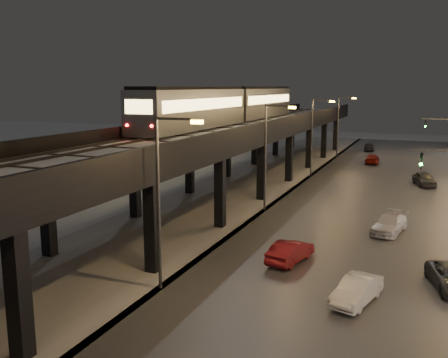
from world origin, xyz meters
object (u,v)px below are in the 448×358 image
(car_far_white, at_px, (369,147))
(car_onc_silver, at_px, (357,291))
(car_onc_white, at_px, (389,225))
(car_mid_dark, at_px, (372,159))
(car_near_white, at_px, (290,252))
(subway_train, at_px, (232,104))
(car_onc_red, at_px, (424,180))

(car_far_white, relative_size, car_onc_silver, 1.03)
(car_onc_white, bearing_deg, car_far_white, 108.89)
(car_mid_dark, bearing_deg, car_near_white, 86.98)
(car_near_white, height_order, car_onc_silver, car_near_white)
(subway_train, xyz_separation_m, car_mid_dark, (13.52, 18.58, -7.91))
(subway_train, relative_size, car_onc_red, 9.07)
(car_near_white, xyz_separation_m, car_onc_white, (5.05, 8.68, -0.01))
(subway_train, xyz_separation_m, car_onc_red, (20.30, 4.43, -7.80))
(car_onc_white, bearing_deg, car_onc_silver, -81.54)
(car_mid_dark, relative_size, car_onc_red, 1.00)
(subway_train, distance_m, car_far_white, 35.57)
(car_near_white, distance_m, car_onc_red, 29.16)
(car_onc_silver, bearing_deg, car_onc_white, 102.16)
(car_onc_white, bearing_deg, car_onc_red, 94.81)
(car_far_white, relative_size, car_onc_red, 0.92)
(car_far_white, xyz_separation_m, car_onc_white, (6.55, -47.84, -0.02))
(subway_train, bearing_deg, car_onc_red, 12.31)
(car_near_white, distance_m, car_far_white, 56.54)
(subway_train, distance_m, car_onc_silver, 34.14)
(subway_train, relative_size, car_onc_silver, 10.07)
(subway_train, distance_m, car_onc_white, 24.91)
(car_near_white, bearing_deg, car_onc_silver, 147.23)
(subway_train, relative_size, car_near_white, 9.67)
(car_mid_dark, distance_m, car_onc_red, 15.69)
(car_far_white, distance_m, car_onc_red, 29.58)
(subway_train, bearing_deg, car_onc_white, -39.86)
(car_onc_silver, relative_size, car_onc_white, 0.86)
(car_onc_red, bearing_deg, car_mid_dark, 99.29)
(car_onc_silver, bearing_deg, car_mid_dark, 109.71)
(car_near_white, relative_size, car_far_white, 1.02)
(subway_train, height_order, car_near_white, subway_train)
(subway_train, xyz_separation_m, car_near_white, (13.09, -23.83, -7.87))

